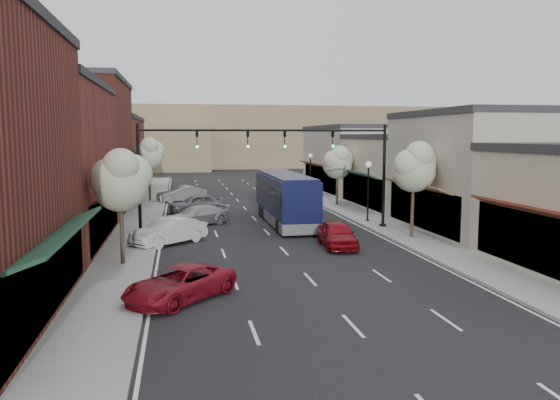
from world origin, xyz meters
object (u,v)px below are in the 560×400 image
lamp_post_far (310,168)px  parked_car_d (196,203)px  tree_left_far (149,154)px  parked_car_c (197,215)px  coach_bus (285,198)px  parked_car_b (169,231)px  red_hatchback (337,234)px  signal_mast_right (350,161)px  signal_mast_left (178,162)px  lamp_post_near (368,181)px  tree_right_far (338,162)px  tree_left_near (121,179)px  parked_car_a (180,284)px  parked_car_e (182,194)px  tree_right_near (415,166)px

lamp_post_far → parked_car_d: (-12.00, -9.90, -2.24)m
tree_left_far → parked_car_c: size_ratio=1.30×
coach_bus → parked_car_b: (-8.05, -6.24, -1.09)m
red_hatchback → signal_mast_right: bearing=70.3°
signal_mast_left → coach_bus: (7.47, 3.27, -2.76)m
tree_left_far → parked_car_b: tree_left_far is taller
lamp_post_near → coach_bus: 6.11m
tree_right_far → tree_left_near: size_ratio=0.95×
tree_left_near → parked_car_a: size_ratio=1.21×
red_hatchback → parked_car_b: 9.68m
coach_bus → red_hatchback: (1.30, -8.77, -1.12)m
signal_mast_right → tree_left_far: 22.68m
tree_left_far → parked_car_e: 4.83m
tree_left_near → red_hatchback: bearing=12.6°
tree_right_near → parked_car_d: tree_right_near is taller
parked_car_e → coach_bus: bearing=8.8°
tree_left_near → tree_right_far: bearing=50.3°
lamp_post_near → coach_bus: size_ratio=0.38×
parked_car_a → lamp_post_near: bearing=95.1°
tree_left_near → parked_car_c: 12.91m
coach_bus → parked_car_b: 10.24m
tree_right_near → parked_car_a: bearing=-144.3°
signal_mast_left → parked_car_b: 4.90m
lamp_post_far → signal_mast_left: bearing=-123.9°
parked_car_a → parked_car_c: parked_car_c is taller
lamp_post_near → coach_bus: lamp_post_near is taller
tree_right_near → parked_car_c: tree_right_near is taller
signal_mast_right → tree_left_near: signal_mast_right is taller
tree_left_far → signal_mast_left: bearing=-81.7°
tree_right_far → parked_car_e: 15.19m
lamp_post_near → parked_car_b: size_ratio=0.95×
parked_car_b → parked_car_e: (0.86, 20.64, -0.01)m
tree_right_near → red_hatchback: 6.55m
coach_bus → parked_car_a: (-7.46, -17.36, -1.21)m
lamp_post_near → parked_car_e: lamp_post_near is taller
lamp_post_far → parked_car_b: bearing=-121.4°
tree_left_near → lamp_post_far: tree_left_near is taller
signal_mast_right → tree_right_far: bearing=77.1°
signal_mast_right → parked_car_b: size_ratio=1.76×
parked_car_d → parked_car_e: parked_car_d is taller
lamp_post_near → parked_car_e: 20.20m
lamp_post_far → coach_bus: lamp_post_far is taller
coach_bus → parked_car_d: size_ratio=2.61×
signal_mast_left → lamp_post_far: 24.14m
tree_right_near → parked_car_b: bearing=175.7°
tree_right_far → tree_left_far: bearing=160.1°
parked_car_e → parked_car_b: bearing=-20.1°
tree_right_far → parked_car_a: (-13.96, -26.03, -3.34)m
lamp_post_near → red_hatchback: 9.53m
signal_mast_right → parked_car_a: size_ratio=1.74×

